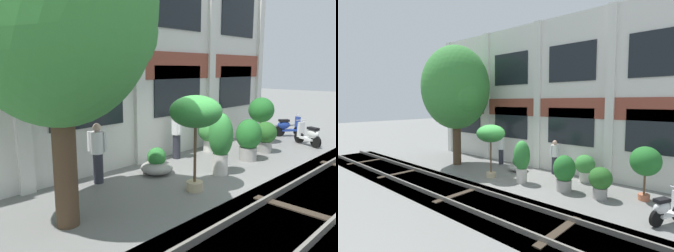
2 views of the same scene
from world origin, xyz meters
The scene contains 15 objects.
ground_plane centered at (0.00, 0.00, 0.00)m, with size 80.00×80.00×0.00m, color slate.
apartment_facade centered at (0.00, 2.87, 3.65)m, with size 14.74×0.64×7.32m.
rail_tracks centered at (0.00, -2.54, -0.13)m, with size 22.38×2.80×0.43m.
broadleaf_tree centered at (-3.71, 0.40, 4.02)m, with size 3.76×3.58×6.33m.
potted_plant_terracotta_small centered at (5.30, 1.33, 1.33)m, with size 1.01×1.01×1.87m.
potted_plant_glazed_jar centered at (2.84, 2.00, 0.68)m, with size 0.85×0.85×1.15m.
potted_plant_tall_urn centered at (-0.59, -0.17, 1.92)m, with size 1.27×1.27×2.38m.
potted_plant_fluted_column centered at (4.11, 0.47, 0.64)m, with size 0.80×0.80×1.12m.
potted_plant_stone_basin centered at (0.91, 0.14, 1.00)m, with size 0.69×0.69×1.77m.
potted_plant_wide_bowl centered at (-0.34, 1.47, 0.29)m, with size 0.93×0.93×0.78m.
potted_plant_ribbed_drum centered at (2.77, 0.35, 0.76)m, with size 0.84×0.84×1.38m.
scooter_near_curb centered at (6.24, -0.25, 0.44)m, with size 0.76×1.28×0.98m.
scooter_second_parked centered at (7.45, 1.15, 0.44)m, with size 1.11×0.96×0.98m.
resident_by_doorway centered at (-1.95, 2.01, 0.86)m, with size 0.38×0.42×1.61m.
resident_watching_tracks centered at (1.27, 2.19, 0.85)m, with size 0.34×0.50×1.60m.
Camera 1 is at (-6.58, -5.15, 2.99)m, focal length 35.00 mm.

